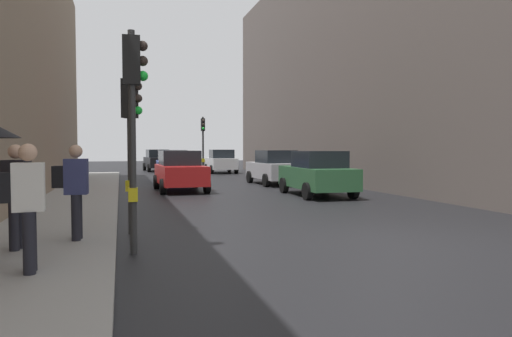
# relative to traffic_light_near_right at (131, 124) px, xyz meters

# --- Properties ---
(ground_plane) EXTENTS (120.00, 120.00, 0.00)m
(ground_plane) POSITION_rel_traffic_light_near_right_xyz_m (5.00, -2.20, -2.39)
(ground_plane) COLOR black
(sidewalk_kerb) EXTENTS (2.57, 40.00, 0.16)m
(sidewalk_kerb) POSITION_rel_traffic_light_near_right_xyz_m (-1.61, 3.80, -2.31)
(sidewalk_kerb) COLOR gray
(sidewalk_kerb) RESTS_ON ground
(building_facade_right) EXTENTS (12.00, 34.21, 13.39)m
(building_facade_right) POSITION_rel_traffic_light_near_right_xyz_m (16.33, 12.10, 4.31)
(building_facade_right) COLOR #5B514C
(building_facade_right) RESTS_ON ground
(traffic_light_near_right) EXTENTS (0.45, 0.34, 3.46)m
(traffic_light_near_right) POSITION_rel_traffic_light_near_right_xyz_m (0.00, 0.00, 0.00)
(traffic_light_near_right) COLOR #2D2D2D
(traffic_light_near_right) RESTS_ON ground
(traffic_light_far_median) EXTENTS (0.24, 0.43, 3.96)m
(traffic_light_far_median) POSITION_rel_traffic_light_near_right_xyz_m (5.09, 20.01, 0.34)
(traffic_light_far_median) COLOR #2D2D2D
(traffic_light_far_median) RESTS_ON ground
(traffic_light_near_left) EXTENTS (0.44, 0.25, 3.91)m
(traffic_light_near_left) POSITION_rel_traffic_light_near_right_xyz_m (0.00, -1.95, 0.31)
(traffic_light_near_left) COLOR #2D2D2D
(traffic_light_near_left) RESTS_ON ground
(car_green_estate) EXTENTS (2.13, 4.26, 1.76)m
(car_green_estate) POSITION_rel_traffic_light_near_right_xyz_m (7.14, 6.10, -1.51)
(car_green_estate) COLOR #2D6038
(car_green_estate) RESTS_ON ground
(car_silver_hatchback) EXTENTS (2.09, 4.24, 1.76)m
(car_silver_hatchback) POSITION_rel_traffic_light_near_right_xyz_m (7.37, 11.90, -1.51)
(car_silver_hatchback) COLOR #BCBCC1
(car_silver_hatchback) RESTS_ON ground
(car_dark_suv) EXTENTS (2.26, 4.32, 1.76)m
(car_dark_suv) POSITION_rel_traffic_light_near_right_xyz_m (2.69, 27.61, -1.51)
(car_dark_suv) COLOR black
(car_dark_suv) RESTS_ON ground
(car_white_compact) EXTENTS (2.15, 4.27, 1.76)m
(car_white_compact) POSITION_rel_traffic_light_near_right_xyz_m (7.06, 23.43, -1.51)
(car_white_compact) COLOR silver
(car_white_compact) RESTS_ON ground
(car_blue_van) EXTENTS (2.19, 4.29, 1.76)m
(car_blue_van) POSITION_rel_traffic_light_near_right_xyz_m (2.68, 16.49, -1.51)
(car_blue_van) COLOR navy
(car_blue_van) RESTS_ON ground
(car_red_sedan) EXTENTS (2.10, 4.24, 1.76)m
(car_red_sedan) POSITION_rel_traffic_light_near_right_xyz_m (2.27, 9.78, -1.51)
(car_red_sedan) COLOR red
(car_red_sedan) RESTS_ON ground
(pedestrian_with_grey_backpack) EXTENTS (0.62, 0.36, 1.77)m
(pedestrian_with_grey_backpack) POSITION_rel_traffic_light_near_right_xyz_m (-1.07, -1.19, -1.22)
(pedestrian_with_grey_backpack) COLOR black
(pedestrian_with_grey_backpack) RESTS_ON sidewalk_kerb
(pedestrian_with_black_backpack) EXTENTS (0.62, 0.36, 1.77)m
(pedestrian_with_black_backpack) POSITION_rel_traffic_light_near_right_xyz_m (-1.48, -3.42, -1.22)
(pedestrian_with_black_backpack) COLOR black
(pedestrian_with_black_backpack) RESTS_ON sidewalk_kerb
(pedestrian_in_dark_coat) EXTENTS (0.46, 0.38, 1.77)m
(pedestrian_in_dark_coat) POSITION_rel_traffic_light_near_right_xyz_m (-1.90, -1.78, -1.26)
(pedestrian_in_dark_coat) COLOR black
(pedestrian_in_dark_coat) RESTS_ON sidewalk_kerb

